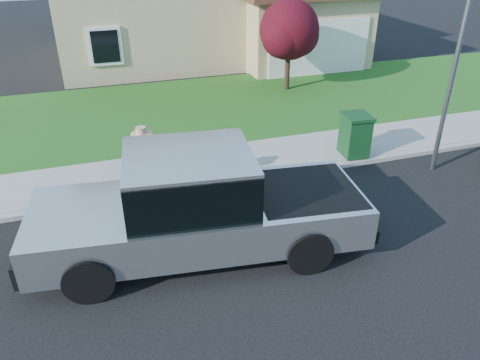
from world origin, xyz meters
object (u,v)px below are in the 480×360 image
Objects in this scene: ornamental_tree at (290,33)px; street_lamp at (457,64)px; trash_bin at (355,135)px; pickup_truck at (198,207)px; woman at (145,169)px.

ornamental_tree is 0.67× the size of street_lamp.
street_lamp is at bearing -81.74° from ornamental_tree.
trash_bin is 0.23× the size of street_lamp.
pickup_truck is 3.47× the size of woman.
street_lamp is at bearing 151.28° from woman.
trash_bin is at bearing 125.04° from street_lamp.
pickup_truck is 5.83× the size of trash_bin.
woman is at bearing 116.09° from pickup_truck.
woman is 5.91m from trash_bin.
ornamental_tree is (5.80, 9.01, 1.26)m from pickup_truck.
pickup_truck is at bearing -122.78° from ornamental_tree.
pickup_truck is at bearing -146.19° from trash_bin.
pickup_truck is at bearing 173.38° from street_lamp.
trash_bin is at bearing -96.13° from ornamental_tree.
pickup_truck is 2.01× the size of ornamental_tree.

